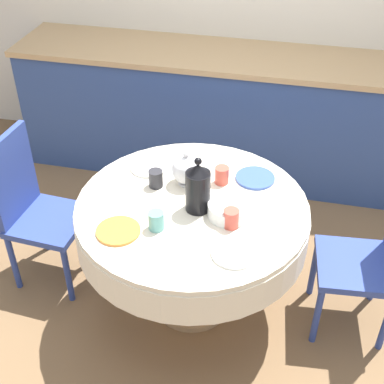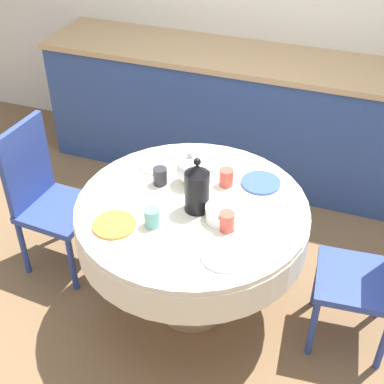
% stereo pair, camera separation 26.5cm
% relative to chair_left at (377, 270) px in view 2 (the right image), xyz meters
% --- Properties ---
extents(ground_plane, '(12.00, 12.00, 0.00)m').
position_rel_chair_left_xyz_m(ground_plane, '(-0.94, -0.09, -0.51)').
color(ground_plane, brown).
extents(kitchen_counter, '(3.24, 0.64, 0.95)m').
position_rel_chair_left_xyz_m(kitchen_counter, '(-0.94, 1.37, -0.04)').
color(kitchen_counter, '#2D4784').
rests_on(kitchen_counter, ground_plane).
extents(dining_table, '(1.20, 1.20, 0.73)m').
position_rel_chair_left_xyz_m(dining_table, '(-0.94, -0.09, 0.09)').
color(dining_table, tan).
rests_on(dining_table, ground_plane).
extents(chair_left, '(0.44, 0.44, 0.95)m').
position_rel_chair_left_xyz_m(chair_left, '(0.00, 0.00, 0.00)').
color(chair_left, '#2D428E').
rests_on(chair_left, ground_plane).
extents(chair_right, '(0.43, 0.43, 0.95)m').
position_rel_chair_left_xyz_m(chair_right, '(-1.89, -0.02, 0.00)').
color(chair_right, '#2D428E').
rests_on(chair_right, ground_plane).
extents(plate_near_left, '(0.21, 0.21, 0.01)m').
position_rel_chair_left_xyz_m(plate_near_left, '(-1.24, -0.37, 0.23)').
color(plate_near_left, orange).
rests_on(plate_near_left, dining_table).
extents(cup_near_left, '(0.08, 0.08, 0.09)m').
position_rel_chair_left_xyz_m(cup_near_left, '(-1.07, -0.30, 0.27)').
color(cup_near_left, '#5BA39E').
rests_on(cup_near_left, dining_table).
extents(plate_near_right, '(0.21, 0.21, 0.01)m').
position_rel_chair_left_xyz_m(plate_near_right, '(-0.68, -0.40, 0.23)').
color(plate_near_right, white).
rests_on(plate_near_right, dining_table).
extents(cup_near_right, '(0.08, 0.08, 0.09)m').
position_rel_chair_left_xyz_m(cup_near_right, '(-0.72, -0.21, 0.27)').
color(cup_near_right, '#CC4C3D').
rests_on(cup_near_right, dining_table).
extents(plate_far_left, '(0.21, 0.21, 0.01)m').
position_rel_chair_left_xyz_m(plate_far_left, '(-1.25, 0.18, 0.23)').
color(plate_far_left, white).
rests_on(plate_far_left, dining_table).
extents(cup_far_left, '(0.08, 0.08, 0.09)m').
position_rel_chair_left_xyz_m(cup_far_left, '(-1.16, 0.03, 0.27)').
color(cup_far_left, '#28282D').
rests_on(cup_far_left, dining_table).
extents(plate_far_right, '(0.21, 0.21, 0.01)m').
position_rel_chair_left_xyz_m(plate_far_right, '(-0.66, 0.21, 0.23)').
color(plate_far_right, '#3856AD').
rests_on(plate_far_right, dining_table).
extents(cup_far_right, '(0.08, 0.08, 0.09)m').
position_rel_chair_left_xyz_m(cup_far_right, '(-0.83, 0.14, 0.27)').
color(cup_far_right, '#CC4C3D').
rests_on(cup_far_right, dining_table).
extents(coffee_carafe, '(0.12, 0.12, 0.30)m').
position_rel_chair_left_xyz_m(coffee_carafe, '(-0.91, -0.11, 0.35)').
color(coffee_carafe, black).
rests_on(coffee_carafe, dining_table).
extents(teapot, '(0.21, 0.15, 0.20)m').
position_rel_chair_left_xyz_m(teapot, '(-1.01, 0.09, 0.31)').
color(teapot, white).
rests_on(teapot, dining_table).
extents(fruit_bowl, '(0.21, 0.21, 0.07)m').
position_rel_chair_left_xyz_m(fruit_bowl, '(-0.75, -0.13, 0.26)').
color(fruit_bowl, silver).
rests_on(fruit_bowl, dining_table).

